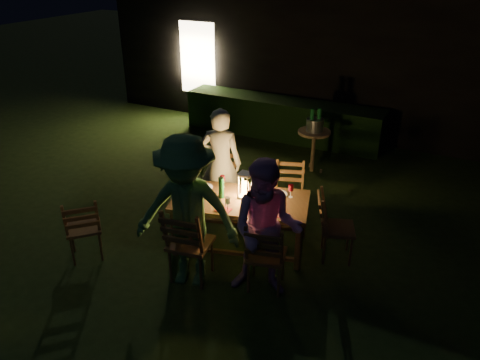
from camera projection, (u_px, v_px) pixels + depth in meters
The scene contains 29 objects.
garden_envelope at pixel (342, 44), 10.99m from camera, with size 40.00×40.00×3.20m.
dining_table at pixel (241, 204), 5.99m from camera, with size 1.89×1.29×0.72m.
chair_near_left at pixel (191, 256), 5.54m from camera, with size 0.54×0.57×1.06m.
chair_near_right at pixel (266, 267), 5.40m from camera, with size 0.53×0.55×0.96m.
chair_far_left at pixel (221, 197), 6.91m from camera, with size 0.56×0.58×0.97m.
chair_far_right at pixel (288, 204), 6.74m from camera, with size 0.53×0.55×0.92m.
chair_end at pixel (335, 238), 5.94m from camera, with size 0.57×0.55×0.95m.
chair_spare at pixel (85, 238), 5.94m from camera, with size 0.61×0.61×0.93m.
person_house_side at pixel (221, 163), 6.72m from camera, with size 0.60×0.39×1.64m, color beige.
person_opp_right at pixel (266, 230), 5.12m from camera, with size 0.80×0.62×1.65m, color #BC81B4.
person_opp_left at pixel (187, 213), 5.22m from camera, with size 1.20×0.69×1.86m, color #3E7339.
lantern at pixel (245, 187), 5.93m from camera, with size 0.16×0.16×0.35m.
plate_far_left at pixel (203, 187), 6.25m from camera, with size 0.25×0.25×0.01m, color white.
plate_near_left at pixel (194, 203), 5.86m from camera, with size 0.25×0.25×0.01m, color white.
plate_far_right at pixel (278, 194), 6.07m from camera, with size 0.25×0.25×0.01m, color white.
plate_near_right at pixel (273, 211), 5.69m from camera, with size 0.25×0.25×0.01m, color white.
wineglass_a at pixel (222, 181), 6.22m from camera, with size 0.06×0.06×0.18m, color #59070F, non-canonical shape.
wineglass_b at pixel (183, 192), 5.94m from camera, with size 0.06×0.06×0.18m, color #59070F, non-canonical shape.
wineglass_c at pixel (260, 206), 5.62m from camera, with size 0.06×0.06×0.18m, color #59070F, non-canonical shape.
wineglass_d at pixel (291, 191), 5.97m from camera, with size 0.06×0.06×0.18m, color #59070F, non-canonical shape.
wineglass_e at pixel (228, 204), 5.68m from camera, with size 0.06×0.06×0.18m, color silver, non-canonical shape.
bottle_table at pixel (221, 188), 5.94m from camera, with size 0.07×0.07×0.28m, color #0F471E.
napkin_left at pixel (223, 210), 5.70m from camera, with size 0.18×0.14×0.01m, color red.
napkin_right at pixel (281, 215), 5.60m from camera, with size 0.18×0.14×0.01m, color red.
phone at pixel (187, 206), 5.80m from camera, with size 0.14×0.07×0.01m, color black.
side_table at pixel (314, 136), 8.11m from camera, with size 0.57×0.57×0.76m.
ice_bucket at pixel (315, 125), 8.02m from camera, with size 0.30×0.30×0.22m, color #A5A8AD.
bottle_bucket_a at pixel (312, 122), 7.99m from camera, with size 0.07×0.07×0.32m, color #0F471E.
bottle_bucket_b at pixel (319, 122), 8.01m from camera, with size 0.07×0.07×0.32m, color #0F471E.
Camera 1 is at (2.96, -4.98, 3.58)m, focal length 35.00 mm.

